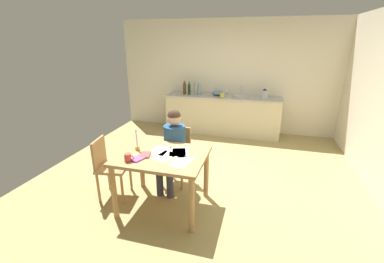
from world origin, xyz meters
TOP-DOWN VIEW (x-y plane):
  - ground_plane at (0.00, 0.00)m, footprint 5.20×5.20m
  - wall_back at (0.00, 2.60)m, footprint 5.20×0.12m
  - kitchen_counter at (0.00, 2.24)m, footprint 2.68×0.64m
  - dining_table at (-0.27, -0.88)m, footprint 1.11×0.88m
  - chair_at_table at (-0.31, -0.20)m, footprint 0.43×0.43m
  - person_seated at (-0.32, -0.35)m, footprint 0.34×0.61m
  - chair_side_empty at (-1.09, -0.85)m, footprint 0.46×0.46m
  - coffee_mug at (-0.59, -1.17)m, footprint 0.12×0.08m
  - candlestick at (-0.63, -0.84)m, footprint 0.06×0.06m
  - book_magazine at (-0.50, -1.09)m, footprint 0.18×0.21m
  - book_cookery at (-0.47, -0.97)m, footprint 0.16×0.20m
  - paper_letter at (-0.21, -0.92)m, footprint 0.28×0.34m
  - paper_bill at (0.03, -1.01)m, footprint 0.26×0.33m
  - paper_envelope at (-0.06, -0.77)m, footprint 0.29×0.35m
  - paper_receipt at (-0.34, -0.78)m, footprint 0.22×0.31m
  - paper_notice at (-0.11, -0.75)m, footprint 0.29×0.35m
  - sink_unit at (0.40, 2.24)m, footprint 0.36×0.36m
  - bottle_oil at (-0.92, 2.21)m, footprint 0.07×0.07m
  - bottle_vinegar at (-0.80, 2.19)m, footprint 0.06×0.06m
  - bottle_wine_red at (-0.66, 2.23)m, footprint 0.07×0.07m
  - bottle_sauce at (-0.59, 2.27)m, footprint 0.08×0.08m
  - mixing_bowl at (-0.13, 2.28)m, footprint 0.27×0.27m
  - stovetop_kettle at (0.92, 2.24)m, footprint 0.18×0.18m
  - wine_glass_near_sink at (0.05, 2.39)m, footprint 0.07×0.07m
  - wine_glass_by_kettle at (-0.04, 2.39)m, footprint 0.07×0.07m
  - wine_glass_back_left at (-0.14, 2.39)m, footprint 0.07×0.07m
  - wine_glass_back_right at (-0.26, 2.39)m, footprint 0.07×0.07m
  - teacup_on_counter at (0.00, 2.09)m, footprint 0.13×0.09m

SIDE VIEW (x-z plane):
  - ground_plane at x=0.00m, z-range -0.04..0.00m
  - kitchen_counter at x=0.00m, z-range 0.00..0.90m
  - chair_side_empty at x=-1.09m, z-range 0.05..0.92m
  - chair_at_table at x=-0.31m, z-range 0.05..0.93m
  - dining_table at x=-0.27m, z-range 0.26..1.02m
  - person_seated at x=-0.32m, z-range 0.08..1.28m
  - paper_letter at x=-0.21m, z-range 0.76..0.77m
  - paper_bill at x=0.03m, z-range 0.76..0.77m
  - paper_envelope at x=-0.06m, z-range 0.76..0.77m
  - paper_receipt at x=-0.34m, z-range 0.76..0.77m
  - paper_notice at x=-0.11m, z-range 0.76..0.77m
  - book_magazine at x=-0.50m, z-range 0.76..0.78m
  - book_cookery at x=-0.47m, z-range 0.76..0.78m
  - coffee_mug at x=-0.59m, z-range 0.76..0.86m
  - candlestick at x=-0.63m, z-range 0.70..0.99m
  - sink_unit at x=0.40m, z-range 0.80..1.04m
  - teacup_on_counter at x=0.00m, z-range 0.90..1.00m
  - mixing_bowl at x=-0.13m, z-range 0.90..1.02m
  - stovetop_kettle at x=0.92m, z-range 0.89..1.11m
  - wine_glass_near_sink at x=0.05m, z-range 0.93..1.09m
  - wine_glass_by_kettle at x=-0.04m, z-range 0.93..1.09m
  - wine_glass_back_left at x=-0.14m, z-range 0.93..1.09m
  - wine_glass_back_right at x=-0.26m, z-range 0.93..1.09m
  - bottle_sauce at x=-0.59m, z-range 0.88..1.15m
  - bottle_vinegar at x=-0.80m, z-range 0.88..1.18m
  - bottle_wine_red at x=-0.66m, z-range 0.88..1.19m
  - bottle_oil at x=-0.92m, z-range 0.88..1.19m
  - wall_back at x=0.00m, z-range 0.00..2.60m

